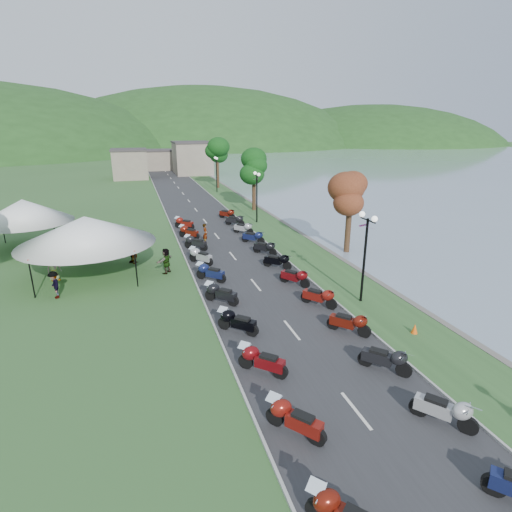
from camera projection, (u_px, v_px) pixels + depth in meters
road at (205, 221)px, 41.19m from camera, size 7.00×120.00×0.02m
hills_backdrop at (145, 146)px, 186.44m from camera, size 360.00×120.00×76.00m
far_building at (156, 161)px, 80.70m from camera, size 18.00×16.00×5.00m
moto_row_left at (239, 322)px, 19.02m from camera, size 2.60×44.12×1.10m
moto_row_right at (287, 268)px, 26.16m from camera, size 2.60×37.35×1.10m
vendor_tent_main at (88, 247)px, 25.83m from camera, size 5.72×5.72×4.00m
vendor_tent_side at (26, 224)px, 31.52m from camera, size 4.76×4.76×4.00m
tree_lakeside at (350, 205)px, 30.22m from camera, size 2.67×2.67×7.42m
pedestrian_a at (135, 263)px, 28.83m from camera, size 0.68×0.72×1.59m
pedestrian_b at (93, 261)px, 29.27m from camera, size 1.00×0.72×1.85m
pedestrian_c at (57, 298)px, 23.02m from camera, size 0.76×1.14×1.63m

